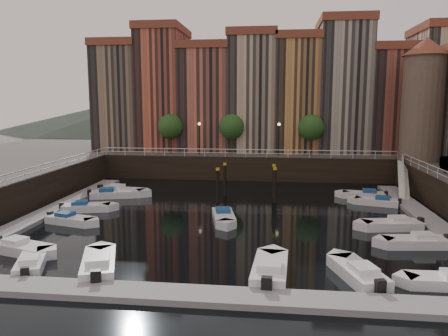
# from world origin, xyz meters

# --- Properties ---
(ground) EXTENTS (200.00, 200.00, 0.00)m
(ground) POSITION_xyz_m (0.00, 0.00, 0.00)
(ground) COLOR black
(ground) RESTS_ON ground
(quay_far) EXTENTS (80.00, 20.00, 3.00)m
(quay_far) POSITION_xyz_m (0.00, 26.00, 1.50)
(quay_far) COLOR black
(quay_far) RESTS_ON ground
(dock_left) EXTENTS (2.00, 28.00, 0.35)m
(dock_left) POSITION_xyz_m (-16.20, -1.00, 0.17)
(dock_left) COLOR gray
(dock_left) RESTS_ON ground
(dock_right) EXTENTS (2.00, 28.00, 0.35)m
(dock_right) POSITION_xyz_m (16.20, -1.00, 0.17)
(dock_right) COLOR gray
(dock_right) RESTS_ON ground
(dock_near) EXTENTS (30.00, 2.00, 0.35)m
(dock_near) POSITION_xyz_m (0.00, -17.00, 0.17)
(dock_near) COLOR gray
(dock_near) RESTS_ON ground
(mountains) EXTENTS (145.00, 100.00, 18.00)m
(mountains) POSITION_xyz_m (1.72, 110.00, 7.92)
(mountains) COLOR #2D382D
(mountains) RESTS_ON ground
(far_terrace) EXTENTS (48.70, 10.30, 17.50)m
(far_terrace) POSITION_xyz_m (3.31, 23.50, 10.95)
(far_terrace) COLOR #806B51
(far_terrace) RESTS_ON quay_far
(corner_tower) EXTENTS (5.20, 5.20, 13.80)m
(corner_tower) POSITION_xyz_m (20.00, 14.50, 10.19)
(corner_tower) COLOR #6B5B4C
(corner_tower) RESTS_ON quay_right
(promenade_trees) EXTENTS (21.20, 3.20, 5.20)m
(promenade_trees) POSITION_xyz_m (-1.33, 18.20, 6.58)
(promenade_trees) COLOR black
(promenade_trees) RESTS_ON quay_far
(street_lamps) EXTENTS (10.36, 0.36, 4.18)m
(street_lamps) POSITION_xyz_m (-1.00, 17.20, 5.90)
(street_lamps) COLOR black
(street_lamps) RESTS_ON quay_far
(railings) EXTENTS (36.08, 34.04, 0.52)m
(railings) POSITION_xyz_m (0.00, 4.88, 3.79)
(railings) COLOR white
(railings) RESTS_ON ground
(gangway) EXTENTS (2.78, 8.32, 3.73)m
(gangway) POSITION_xyz_m (17.10, 10.00, 1.92)
(gangway) COLOR white
(gangway) RESTS_ON ground
(mooring_pilings) EXTENTS (5.85, 3.85, 3.78)m
(mooring_pilings) POSITION_xyz_m (0.91, 5.70, 1.65)
(mooring_pilings) COLOR black
(mooring_pilings) RESTS_ON ground
(boat_left_0) EXTENTS (4.62, 2.77, 1.04)m
(boat_left_0) POSITION_xyz_m (-12.79, -11.73, 0.35)
(boat_left_0) COLOR white
(boat_left_0) RESTS_ON ground
(boat_left_1) EXTENTS (4.41, 2.55, 0.99)m
(boat_left_1) POSITION_xyz_m (-12.85, -4.77, 0.33)
(boat_left_1) COLOR white
(boat_left_1) RESTS_ON ground
(boat_left_2) EXTENTS (4.55, 2.55, 1.02)m
(boat_left_2) POSITION_xyz_m (-13.38, -0.67, 0.34)
(boat_left_2) COLOR white
(boat_left_2) RESTS_ON ground
(boat_left_3) EXTENTS (4.82, 2.93, 1.08)m
(boat_left_3) POSITION_xyz_m (-13.09, 4.98, 0.36)
(boat_left_3) COLOR white
(boat_left_3) RESTS_ON ground
(boat_left_4) EXTENTS (5.29, 2.50, 1.19)m
(boat_left_4) POSITION_xyz_m (-12.54, 6.22, 0.40)
(boat_left_4) COLOR white
(boat_left_4) RESTS_ON ground
(boat_right_0) EXTENTS (4.19, 1.61, 0.96)m
(boat_right_0) POSITION_xyz_m (12.79, -14.00, 0.32)
(boat_right_0) COLOR white
(boat_right_0) RESTS_ON ground
(boat_right_1) EXTENTS (4.59, 2.09, 1.04)m
(boat_right_1) POSITION_xyz_m (13.27, -7.40, 0.35)
(boat_right_1) COLOR white
(boat_right_1) RESTS_ON ground
(boat_right_2) EXTENTS (4.79, 2.37, 1.07)m
(boat_right_2) POSITION_xyz_m (12.76, -3.29, 0.36)
(boat_right_2) COLOR white
(boat_right_2) RESTS_ON ground
(boat_right_3) EXTENTS (4.30, 2.58, 0.96)m
(boat_right_3) POSITION_xyz_m (13.41, 4.84, 0.33)
(boat_right_3) COLOR white
(boat_right_3) RESTS_ON ground
(boat_right_4) EXTENTS (4.51, 2.14, 1.01)m
(boat_right_4) POSITION_xyz_m (12.77, 7.76, 0.34)
(boat_right_4) COLOR white
(boat_right_4) RESTS_ON ground
(boat_near_0) EXTENTS (2.77, 4.14, 0.94)m
(boat_near_0) POSITION_xyz_m (-10.70, -14.12, 0.32)
(boat_near_0) COLOR white
(boat_near_0) RESTS_ON ground
(boat_near_1) EXTENTS (3.35, 5.21, 1.17)m
(boat_near_1) POSITION_xyz_m (-6.52, -14.07, 0.40)
(boat_near_1) COLOR white
(boat_near_1) RESTS_ON ground
(boat_near_2) EXTENTS (2.15, 5.25, 1.19)m
(boat_near_2) POSITION_xyz_m (3.42, -13.75, 0.40)
(boat_near_2) COLOR white
(boat_near_2) RESTS_ON ground
(boat_near_3) EXTENTS (3.01, 4.92, 1.10)m
(boat_near_3) POSITION_xyz_m (8.33, -13.55, 0.37)
(boat_near_3) COLOR white
(boat_near_3) RESTS_ON ground
(boat_extra_848) EXTENTS (2.53, 4.71, 1.05)m
(boat_extra_848) POSITION_xyz_m (-0.57, -2.47, 0.36)
(boat_extra_848) COLOR white
(boat_extra_848) RESTS_ON ground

